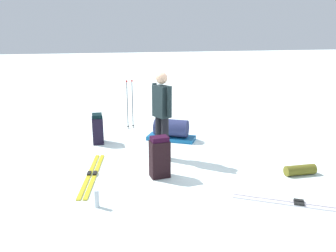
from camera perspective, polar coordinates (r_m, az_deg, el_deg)
ground_plane at (r=6.52m, az=0.00°, el=-5.94°), size 80.00×80.00×0.00m
skier_standing at (r=6.35m, az=-1.06°, el=2.50°), size 0.33×0.54×1.70m
ski_pair_near at (r=5.29m, az=21.50°, el=-12.27°), size 1.66×1.18×0.05m
ski_pair_far at (r=6.03m, az=-12.86°, el=-8.06°), size 0.60×1.87×0.05m
backpack_large_dark at (r=7.62m, az=-11.95°, el=-0.48°), size 0.26×0.36×0.67m
backpack_bright at (r=5.69m, az=-1.44°, el=-5.38°), size 0.33×0.25×0.72m
ski_poles_planted_near at (r=8.62m, az=-6.55°, el=4.14°), size 0.21×0.11×1.26m
gear_sled at (r=7.71m, az=0.56°, el=-0.77°), size 1.17×0.97×0.49m
sleeping_mat_rolled at (r=6.29m, az=21.70°, el=-7.02°), size 0.56×0.22×0.18m
thermos_bottle at (r=4.92m, az=-12.11°, el=-12.11°), size 0.07×0.07×0.26m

